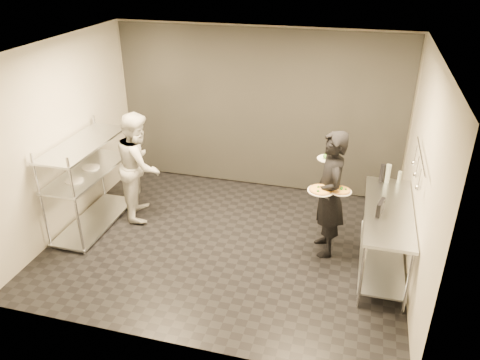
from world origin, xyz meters
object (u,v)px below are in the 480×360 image
(pass_rack, at_px, (89,180))
(prep_counter, at_px, (386,228))
(pos_monitor, at_px, (380,207))
(chef, at_px, (139,165))
(bottle_dark, at_px, (382,173))
(salad_plate, at_px, (328,157))
(waiter, at_px, (329,195))
(pizza_plate_near, at_px, (321,190))
(pizza_plate_far, at_px, (341,191))
(bottle_clear, at_px, (399,177))
(bottle_green, at_px, (388,173))

(pass_rack, relative_size, prep_counter, 0.89)
(prep_counter, bearing_deg, pos_monitor, -128.91)
(chef, relative_size, bottle_dark, 6.79)
(salad_plate, bearing_deg, chef, 179.74)
(bottle_dark, bearing_deg, waiter, -139.31)
(pizza_plate_near, relative_size, bottle_dark, 1.38)
(pizza_plate_far, bearing_deg, pos_monitor, -20.68)
(chef, distance_m, bottle_dark, 3.65)
(bottle_dark, bearing_deg, pass_rack, -169.26)
(pizza_plate_far, distance_m, salad_plate, 0.56)
(pizza_plate_far, xyz_separation_m, salad_plate, (-0.23, 0.44, 0.25))
(waiter, distance_m, pizza_plate_near, 0.28)
(bottle_clear, bearing_deg, salad_plate, -162.27)
(waiter, distance_m, chef, 2.96)
(pizza_plate_far, bearing_deg, salad_plate, 117.95)
(prep_counter, distance_m, salad_plate, 1.21)
(prep_counter, xyz_separation_m, bottle_green, (-0.02, 0.80, 0.42))
(pass_rack, xyz_separation_m, pizza_plate_far, (3.70, 0.05, 0.31))
(bottle_green, bearing_deg, salad_plate, -159.12)
(pizza_plate_near, xyz_separation_m, bottle_green, (0.86, 0.79, -0.02))
(chef, xyz_separation_m, pos_monitor, (3.61, -0.64, 0.15))
(pizza_plate_far, xyz_separation_m, bottle_dark, (0.53, 0.76, -0.03))
(bottle_dark, bearing_deg, chef, -175.18)
(pos_monitor, bearing_deg, bottle_dark, 102.45)
(pizza_plate_near, bearing_deg, pos_monitor, -11.84)
(prep_counter, distance_m, pizza_plate_near, 0.99)
(bottle_dark, bearing_deg, pizza_plate_far, -124.94)
(pizza_plate_near, bearing_deg, bottle_green, 42.64)
(pizza_plate_far, relative_size, pos_monitor, 1.15)
(prep_counter, relative_size, bottle_green, 6.96)
(pass_rack, distance_m, prep_counter, 4.33)
(salad_plate, bearing_deg, pizza_plate_near, -92.59)
(pizza_plate_far, height_order, salad_plate, salad_plate)
(bottle_clear, bearing_deg, bottle_dark, 180.00)
(bottle_green, xyz_separation_m, bottle_clear, (0.16, 0.00, -0.04))
(bottle_green, xyz_separation_m, bottle_dark, (-0.07, 0.00, -0.00))
(pass_rack, height_order, pizza_plate_near, pass_rack)
(chef, xyz_separation_m, bottle_clear, (3.87, 0.31, 0.15))
(chef, height_order, salad_plate, chef)
(pass_rack, bearing_deg, pizza_plate_far, 0.70)
(waiter, distance_m, bottle_clear, 1.09)
(salad_plate, distance_m, bottle_dark, 0.87)
(pos_monitor, bearing_deg, salad_plate, 153.36)
(pos_monitor, height_order, bottle_dark, bottle_dark)
(waiter, bearing_deg, bottle_dark, 113.10)
(pos_monitor, bearing_deg, pass_rack, -168.21)
(bottle_clear, height_order, bottle_dark, bottle_dark)
(prep_counter, relative_size, pos_monitor, 7.35)
(pos_monitor, height_order, bottle_clear, pos_monitor)
(pizza_plate_far, bearing_deg, pizza_plate_near, -172.85)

